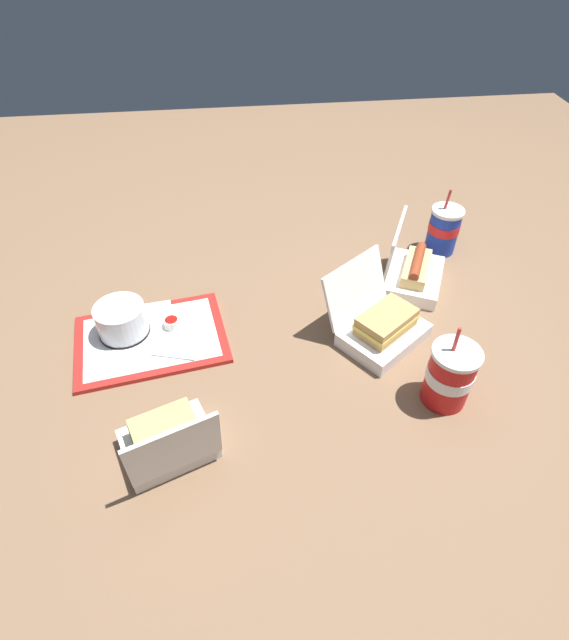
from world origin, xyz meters
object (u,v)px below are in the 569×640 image
Objects in this scene: food_tray at (151,339)px; cake_container at (122,321)px; soda_cup_left at (444,229)px; plastic_fork at (173,356)px; clamshell_sandwich_right at (168,440)px; clamshell_sandwich_corner at (381,326)px; soda_cup_right at (450,375)px; clamshell_hotdog_back at (412,271)px; ketchup_cup at (172,323)px.

cake_container is (0.07, -0.03, 0.05)m from food_tray.
plastic_fork is at bearing 24.89° from soda_cup_left.
plastic_fork is at bearing 141.01° from cake_container.
cake_container is at bearing -69.95° from clamshell_sandwich_right.
clamshell_sandwich_corner is at bearing -162.19° from plastic_fork.
soda_cup_left is at bearing -108.66° from soda_cup_right.
food_tray is at bearing 11.71° from clamshell_hotdog_back.
plastic_fork is at bearing 128.43° from food_tray.
cake_container is 0.65m from clamshell_sandwich_corner.
soda_cup_left is (-0.92, -0.27, 0.02)m from cake_container.
clamshell_hotdog_back is at bearing -145.21° from plastic_fork.
clamshell_sandwich_right reaches higher than food_tray.
clamshell_sandwich_corner is at bearing 51.59° from soda_cup_left.
clamshell_sandwich_right is (-0.13, 0.36, -0.01)m from cake_container.
cake_container is 0.38m from clamshell_sandwich_right.
soda_cup_left reaches higher than clamshell_sandwich_corner.
clamshell_sandwich_right is at bearing 107.79° from plastic_fork.
clamshell_sandwich_corner reaches higher than food_tray.
ketchup_cup is (-0.12, -0.01, -0.03)m from cake_container.
plastic_fork is 0.64m from soda_cup_right.
clamshell_sandwich_right is 1.10× the size of soda_cup_left.
clamshell_hotdog_back is (-0.14, -0.21, -0.00)m from clamshell_sandwich_corner.
ketchup_cup is 0.16× the size of clamshell_hotdog_back.
soda_cup_right is (-0.73, 0.29, 0.03)m from cake_container.
soda_cup_left reaches higher than ketchup_cup.
clamshell_hotdog_back is 1.24× the size of soda_cup_left.
clamshell_sandwich_corner is 0.23m from soda_cup_right.
clamshell_sandwich_right is 0.81m from clamshell_hotdog_back.
plastic_fork is at bearing -88.42° from clamshell_sandwich_right.
plastic_fork is 0.88m from soda_cup_left.
clamshell_sandwich_corner is (-0.52, -0.01, 0.03)m from plastic_fork.
soda_cup_left reaches higher than clamshell_hotdog_back.
ketchup_cup reaches higher than food_tray.
soda_cup_right is (-0.62, 0.29, 0.05)m from ketchup_cup.
soda_cup_left is (-0.28, -0.36, 0.03)m from clamshell_sandwich_corner.
plastic_fork is (-0.12, 0.10, -0.04)m from cake_container.
clamshell_sandwich_corner is at bearing -151.82° from clamshell_sandwich_right.
clamshell_sandwich_right is 0.88× the size of clamshell_hotdog_back.
soda_cup_right is (-0.61, 0.19, 0.06)m from plastic_fork.
food_tray is 3.70× the size of plastic_fork.
soda_cup_right reaches higher than clamshell_sandwich_corner.
soda_cup_right reaches higher than soda_cup_left.
clamshell_sandwich_right is 0.61m from soda_cup_right.
clamshell_sandwich_corner is (-0.64, 0.09, -0.01)m from cake_container.
ketchup_cup is 0.19× the size of soda_cup_right.
food_tray is 10.16× the size of ketchup_cup.
food_tray is 0.72m from soda_cup_right.
clamshell_hotdog_back is at bearing 47.15° from soda_cup_left.
food_tray is at bearing -78.88° from clamshell_sandwich_right.
clamshell_hotdog_back is at bearing -97.07° from soda_cup_right.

